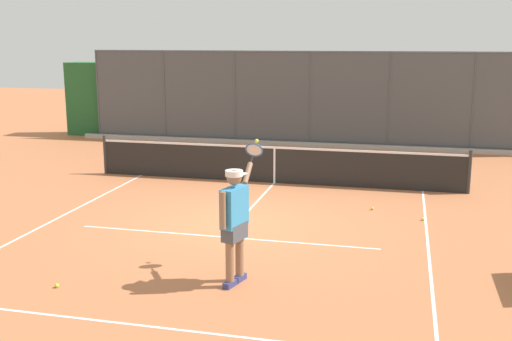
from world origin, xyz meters
TOP-DOWN VIEW (x-y plane):
  - ground_plane at (0.00, 0.00)m, footprint 60.00×60.00m
  - court_line_markings at (0.00, 1.23)m, footprint 7.55×8.42m
  - fence_backdrop at (-0.00, -10.16)m, footprint 19.08×1.37m
  - tennis_net at (0.00, -3.69)m, footprint 9.70×0.09m
  - tennis_player at (-0.81, 3.03)m, footprint 0.40×1.47m
  - tennis_ball_by_sideline at (1.76, 3.84)m, footprint 0.07×0.07m
  - tennis_ball_near_net at (-2.63, -1.67)m, footprint 0.07×0.07m
  - tennis_ball_near_baseline at (-3.70, -1.10)m, footprint 0.07×0.07m

SIDE VIEW (x-z plane):
  - ground_plane at x=0.00m, z-range 0.00..0.00m
  - court_line_markings at x=0.00m, z-range 0.00..0.01m
  - tennis_ball_by_sideline at x=1.76m, z-range 0.00..0.07m
  - tennis_ball_near_net at x=-2.63m, z-range 0.00..0.07m
  - tennis_ball_near_baseline at x=-3.70m, z-range 0.00..0.07m
  - tennis_net at x=0.00m, z-range -0.04..1.03m
  - tennis_player at x=-0.81m, z-range 0.02..2.11m
  - fence_backdrop at x=0.00m, z-range -0.25..3.03m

